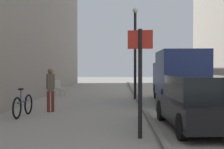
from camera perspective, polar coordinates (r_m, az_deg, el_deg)
ground_plane at (r=14.25m, az=-1.31°, el=-5.52°), size 80.00×80.00×0.00m
kerb_strip at (r=14.27m, az=5.07°, el=-5.28°), size 0.16×40.00×0.12m
pedestrian_main_foreground at (r=12.77m, az=-10.45°, el=-2.09°), size 0.31×0.24×1.64m
delivery_van at (r=16.09m, az=11.25°, el=-0.12°), size 2.07×5.61×2.42m
parked_car at (r=9.48m, az=14.79°, el=-4.72°), size 1.98×4.27×1.45m
street_sign_post at (r=7.93m, az=4.83°, el=0.17°), size 0.59×0.16×2.60m
lamp_post at (r=17.47m, az=3.98°, el=4.69°), size 0.28×0.28×4.76m
bicycle_leaning at (r=11.83m, az=-14.97°, el=-5.13°), size 0.21×1.77×0.98m
cafe_chair_near_window at (r=19.57m, az=-9.08°, el=-2.06°), size 0.62×0.62×0.94m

